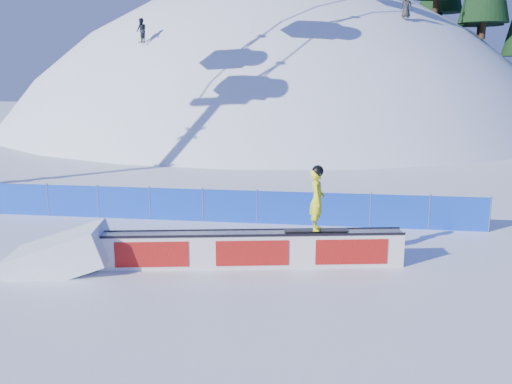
# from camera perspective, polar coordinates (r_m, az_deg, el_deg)

# --- Properties ---
(ground) EXTENTS (160.00, 160.00, 0.00)m
(ground) POSITION_cam_1_polar(r_m,az_deg,el_deg) (17.13, -12.04, -6.63)
(ground) COLOR white
(ground) RESTS_ON ground
(snow_hill) EXTENTS (64.00, 64.00, 64.00)m
(snow_hill) POSITION_cam_1_polar(r_m,az_deg,el_deg) (62.08, 2.14, -10.10)
(snow_hill) COLOR white
(snow_hill) RESTS_ON ground
(safety_fence) EXTENTS (22.05, 0.05, 1.30)m
(safety_fence) POSITION_cam_1_polar(r_m,az_deg,el_deg) (21.08, -7.98, -1.24)
(safety_fence) COLOR blue
(safety_fence) RESTS_ON ground
(rail_box) EXTENTS (8.46, 2.12, 1.02)m
(rail_box) POSITION_cam_1_polar(r_m,az_deg,el_deg) (16.04, -0.41, -5.75)
(rail_box) COLOR silver
(rail_box) RESTS_ON ground
(snow_ramp) EXTENTS (3.04, 2.21, 1.73)m
(snow_ramp) POSITION_cam_1_polar(r_m,az_deg,el_deg) (16.88, -18.88, -7.30)
(snow_ramp) COLOR white
(snow_ramp) RESTS_ON ground
(snowboarder) EXTENTS (1.81, 0.64, 1.86)m
(snowboarder) POSITION_cam_1_polar(r_m,az_deg,el_deg) (15.83, 6.13, -0.70)
(snowboarder) COLOR black
(snowboarder) RESTS_ON rail_box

